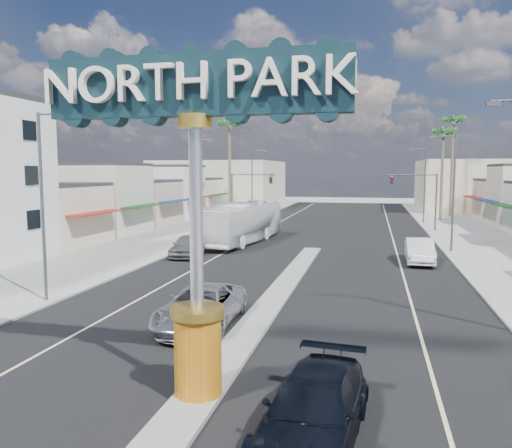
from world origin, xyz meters
The scene contains 24 objects.
ground centered at (0.00, 30.00, 0.00)m, with size 160.00×160.00×0.00m, color gray.
road centered at (0.00, 30.00, 0.01)m, with size 20.00×120.00×0.01m, color black.
median_island centered at (0.00, 14.00, 0.08)m, with size 1.30×30.00×0.16m, color gray.
sidewalk_left centered at (-14.00, 30.00, 0.06)m, with size 8.00×120.00×0.12m, color gray.
sidewalk_right centered at (14.00, 30.00, 0.06)m, with size 8.00×120.00×0.12m, color gray.
storefront_row_left centered at (-24.00, 43.00, 3.00)m, with size 12.00×42.00×6.00m, color beige.
backdrop_far_left centered at (-22.00, 75.00, 4.00)m, with size 20.00×20.00×8.00m, color #B7B29E.
backdrop_far_right centered at (22.00, 75.00, 4.00)m, with size 20.00×20.00×8.00m, color beige.
gateway_sign centered at (0.00, 1.98, 5.93)m, with size 8.20×1.50×9.15m.
traffic_signal_left centered at (-9.18, 43.99, 4.27)m, with size 5.09×0.45×6.00m.
traffic_signal_right centered at (9.18, 43.99, 4.27)m, with size 5.09×0.45×6.00m.
streetlight_l_near centered at (-10.43, 10.00, 5.07)m, with size 2.03×0.22×9.00m.
streetlight_l_mid centered at (-10.43, 30.00, 5.07)m, with size 2.03×0.22×9.00m.
streetlight_l_far centered at (-10.43, 52.00, 5.07)m, with size 2.03×0.22×9.00m.
streetlight_r_mid centered at (10.43, 30.00, 5.07)m, with size 2.03×0.22×9.00m.
streetlight_r_far centered at (10.43, 52.00, 5.07)m, with size 2.03×0.22×9.00m.
palm_left_far centered at (-13.00, 50.00, 11.50)m, with size 2.60×2.60×13.10m.
palm_right_mid centered at (13.00, 56.00, 10.60)m, with size 2.60×2.60×12.10m.
palm_right_far centered at (15.00, 62.00, 12.39)m, with size 2.60×2.60×14.10m.
suv_left centered at (-2.09, 8.17, 0.81)m, with size 2.69×5.84×1.62m, color #BABABF.
suv_right centered at (3.36, 0.54, 0.77)m, with size 2.16×5.31×1.54m, color black.
car_parked_left centered at (-8.65, 23.75, 0.81)m, with size 1.91×4.75×1.62m, color slate.
car_parked_right centered at (7.81, 24.93, 0.84)m, with size 1.78×5.11×1.68m, color silver.
city_bus centered at (-6.54, 31.49, 1.80)m, with size 3.02×12.92×3.60m, color white.
Camera 1 is at (4.58, -10.54, 6.29)m, focal length 35.00 mm.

